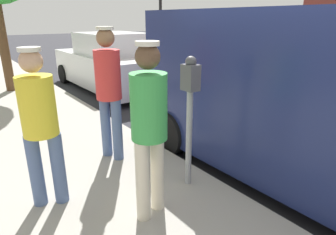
{
  "coord_description": "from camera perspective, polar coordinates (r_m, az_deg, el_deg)",
  "views": [
    {
      "loc": [
        3.38,
        1.94,
        2.04
      ],
      "look_at": [
        1.65,
        -0.39,
        1.05
      ],
      "focal_mm": 31.1,
      "sensor_mm": 36.0,
      "label": 1
    }
  ],
  "objects": [
    {
      "name": "parking_meter_near",
      "position": [
        3.21,
        4.31,
        3.26
      ],
      "size": [
        0.14,
        0.18,
        1.52
      ],
      "color": "gray",
      "rests_on": "sidewalk_slab"
    },
    {
      "name": "ground_plane",
      "position": [
        4.4,
        21.01,
        -10.12
      ],
      "size": [
        80.0,
        80.0,
        0.0
      ],
      "primitive_type": "plane",
      "color": "#2D2D33"
    },
    {
      "name": "parked_sedan_behind",
      "position": [
        8.93,
        -11.22,
        10.25
      ],
      "size": [
        1.95,
        4.41,
        1.65
      ],
      "color": "white",
      "rests_on": "ground"
    },
    {
      "name": "pedestrian_in_yellow",
      "position": [
        3.13,
        -23.82,
        -0.54
      ],
      "size": [
        0.34,
        0.34,
        1.64
      ],
      "color": "#4C608C",
      "rests_on": "sidewalk_slab"
    },
    {
      "name": "pedestrian_in_red",
      "position": [
        3.97,
        -11.57,
        6.08
      ],
      "size": [
        0.34,
        0.35,
        1.79
      ],
      "color": "#4C608C",
      "rests_on": "sidewalk_slab"
    },
    {
      "name": "pedestrian_in_green",
      "position": [
        2.69,
        -3.72,
        -0.94
      ],
      "size": [
        0.35,
        0.34,
        1.71
      ],
      "color": "beige",
      "rests_on": "sidewalk_slab"
    }
  ]
}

